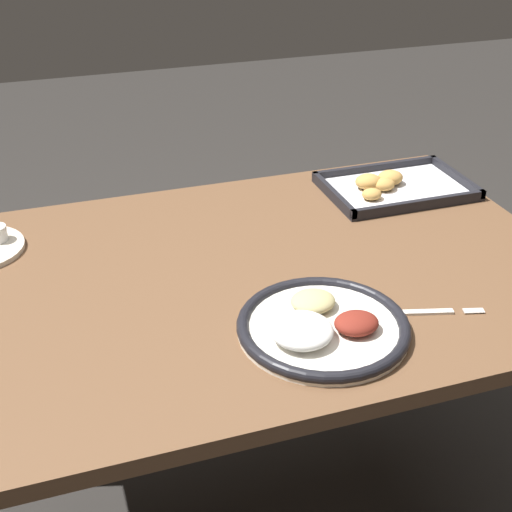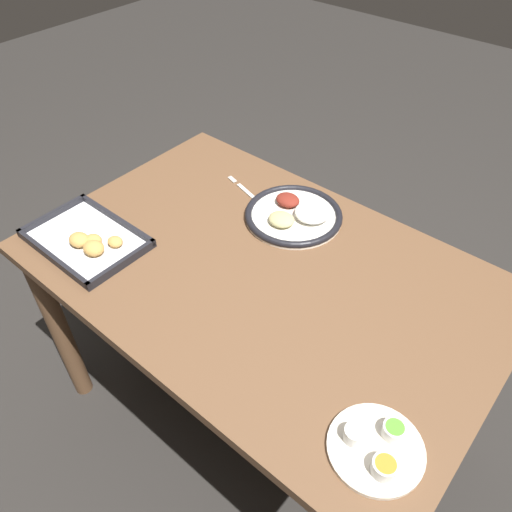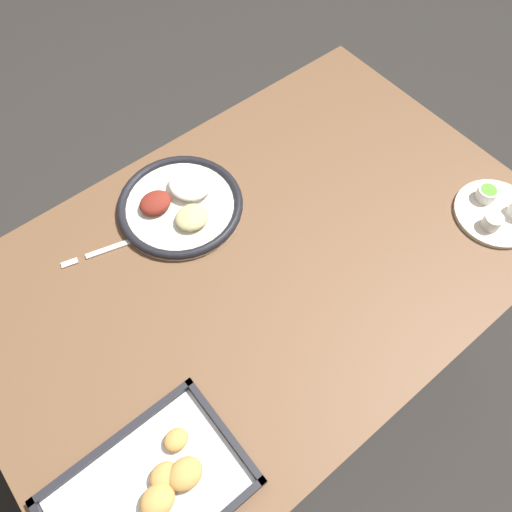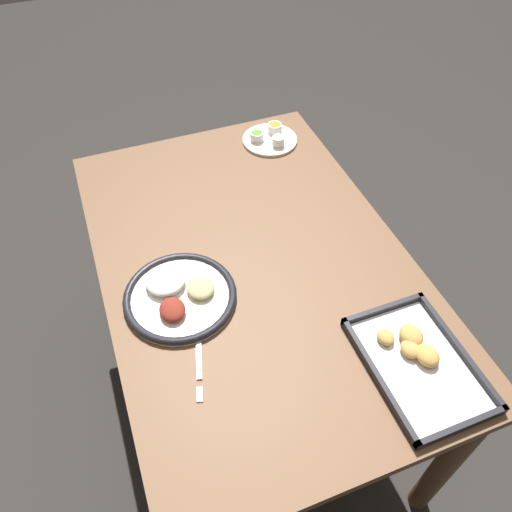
{
  "view_description": "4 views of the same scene",
  "coord_description": "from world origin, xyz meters",
  "views": [
    {
      "loc": [
        -0.34,
        -1.07,
        1.4
      ],
      "look_at": [
        0.02,
        0.0,
        0.75
      ],
      "focal_mm": 50.0,
      "sensor_mm": 36.0,
      "label": 1
    },
    {
      "loc": [
        -0.58,
        0.71,
        1.62
      ],
      "look_at": [
        0.02,
        0.0,
        0.75
      ],
      "focal_mm": 35.0,
      "sensor_mm": 36.0,
      "label": 2
    },
    {
      "loc": [
        0.34,
        0.4,
        1.63
      ],
      "look_at": [
        0.02,
        0.0,
        0.75
      ],
      "focal_mm": 35.0,
      "sensor_mm": 36.0,
      "label": 3
    },
    {
      "loc": [
        0.82,
        -0.31,
        1.72
      ],
      "look_at": [
        0.02,
        0.0,
        0.75
      ],
      "focal_mm": 35.0,
      "sensor_mm": 36.0,
      "label": 4
    }
  ],
  "objects": [
    {
      "name": "dinner_plate",
      "position": [
        0.06,
        -0.22,
        0.73
      ],
      "size": [
        0.28,
        0.28,
        0.05
      ],
      "color": "white",
      "rests_on": "dining_table"
    },
    {
      "name": "baking_tray",
      "position": [
        0.42,
        0.23,
        0.73
      ],
      "size": [
        0.32,
        0.22,
        0.04
      ],
      "color": "black",
      "rests_on": "dining_table"
    },
    {
      "name": "saucer_plate",
      "position": [
        -0.48,
        0.24,
        0.73
      ],
      "size": [
        0.18,
        0.18,
        0.04
      ],
      "color": "beige",
      "rests_on": "dining_table"
    },
    {
      "name": "dining_table",
      "position": [
        0.0,
        0.0,
        0.61
      ],
      "size": [
        1.22,
        0.8,
        0.72
      ],
      "color": "brown",
      "rests_on": "ground_plane"
    },
    {
      "name": "ground_plane",
      "position": [
        0.0,
        0.0,
        0.0
      ],
      "size": [
        8.0,
        8.0,
        0.0
      ],
      "primitive_type": "plane",
      "color": "#282623"
    },
    {
      "name": "fork",
      "position": [
        0.23,
        -0.22,
        0.72
      ],
      "size": [
        0.2,
        0.07,
        0.0
      ],
      "rotation": [
        0.0,
        0.0,
        -0.27
      ],
      "color": "silver",
      "rests_on": "dining_table"
    }
  ]
}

